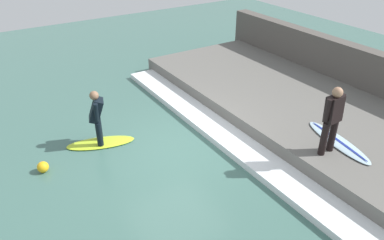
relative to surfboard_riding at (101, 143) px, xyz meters
name	(u,v)px	position (x,y,z in m)	size (l,w,h in m)	color
ground_plane	(174,149)	(1.54, -1.27, -0.03)	(28.00, 28.00, 0.00)	#426B60
concrete_ledge	(288,103)	(5.61, -1.27, 0.23)	(4.40, 10.37, 0.52)	#66635E
back_wall	(343,69)	(8.06, -1.27, 0.83)	(0.50, 10.88, 1.73)	#544F49
wave_foam_crest	(218,131)	(2.97, -1.27, 0.06)	(0.88, 9.85, 0.18)	white
surfboard_riding	(101,143)	(0.00, 0.00, 0.00)	(1.87, 1.12, 0.06)	#BFE02D
surfer_riding	(97,115)	(0.00, 0.00, 0.86)	(0.52, 0.62, 1.49)	black
surfer_waiting_near	(332,117)	(4.09, -3.95, 1.42)	(0.57, 0.27, 1.66)	black
surfboard_waiting_near	(338,142)	(4.68, -3.85, 0.52)	(0.84, 2.14, 0.07)	silver
marker_buoy	(43,167)	(-1.59, -0.44, 0.11)	(0.27, 0.27, 0.27)	yellow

